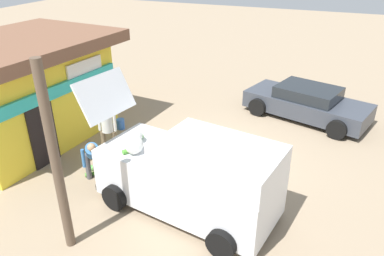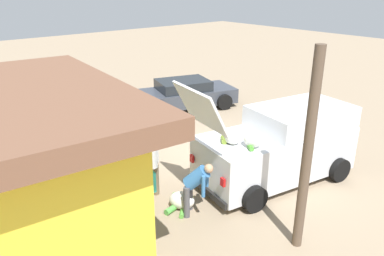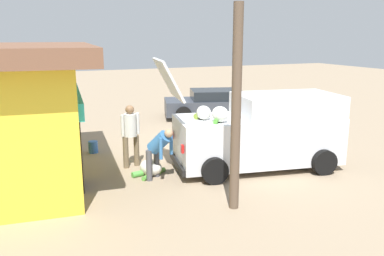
{
  "view_description": "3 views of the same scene",
  "coord_description": "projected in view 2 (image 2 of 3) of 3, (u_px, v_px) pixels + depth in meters",
  "views": [
    {
      "loc": [
        -9.53,
        -3.12,
        5.91
      ],
      "look_at": [
        0.1,
        0.82,
        0.72
      ],
      "focal_mm": 34.55,
      "sensor_mm": 36.0,
      "label": 1
    },
    {
      "loc": [
        -8.46,
        7.55,
        5.2
      ],
      "look_at": [
        0.02,
        0.47,
        0.87
      ],
      "focal_mm": 35.32,
      "sensor_mm": 36.0,
      "label": 2
    },
    {
      "loc": [
        -11.81,
        5.6,
        3.57
      ],
      "look_at": [
        -0.64,
        0.83,
        0.75
      ],
      "focal_mm": 37.77,
      "sensor_mm": 36.0,
      "label": 3
    }
  ],
  "objects": [
    {
      "name": "utility_pole",
      "position": [
        307.0,
        154.0,
        7.22
      ],
      "size": [
        0.2,
        0.2,
        4.18
      ],
      "primitive_type": "cylinder",
      "color": "brown",
      "rests_on": "ground_plane"
    },
    {
      "name": "paint_bucket",
      "position": [
        94.0,
        174.0,
        10.48
      ],
      "size": [
        0.29,
        0.29,
        0.37
      ],
      "primitive_type": "cylinder",
      "color": "blue",
      "rests_on": "ground_plane"
    },
    {
      "name": "ground_plane",
      "position": [
        203.0,
        149.0,
        12.45
      ],
      "size": [
        60.0,
        60.0,
        0.0
      ],
      "primitive_type": "plane",
      "color": "gray"
    },
    {
      "name": "delivery_van",
      "position": [
        280.0,
        145.0,
        10.32
      ],
      "size": [
        2.78,
        5.11,
        2.99
      ],
      "color": "silver",
      "rests_on": "ground_plane"
    },
    {
      "name": "unloaded_banana_pile",
      "position": [
        182.0,
        201.0,
        9.2
      ],
      "size": [
        0.91,
        0.94,
        0.41
      ],
      "color": "silver",
      "rests_on": "ground_plane"
    },
    {
      "name": "vendor_standing",
      "position": [
        151.0,
        162.0,
        9.35
      ],
      "size": [
        0.42,
        0.55,
        1.73
      ],
      "color": "#726047",
      "rests_on": "ground_plane"
    },
    {
      "name": "customer_bending",
      "position": [
        196.0,
        184.0,
        8.73
      ],
      "size": [
        0.71,
        0.69,
        1.34
      ],
      "color": "#4C4C51",
      "rests_on": "ground_plane"
    },
    {
      "name": "storefront_bar",
      "position": [
        16.0,
        173.0,
        7.24
      ],
      "size": [
        6.29,
        4.8,
        3.34
      ],
      "color": "yellow",
      "rests_on": "ground_plane"
    },
    {
      "name": "parked_sedan",
      "position": [
        183.0,
        94.0,
        16.37
      ],
      "size": [
        3.15,
        4.8,
        1.22
      ],
      "color": "#383D47",
      "rests_on": "ground_plane"
    }
  ]
}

